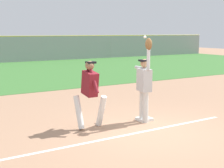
{
  "coord_description": "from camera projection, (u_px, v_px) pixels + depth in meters",
  "views": [
    {
      "loc": [
        -4.85,
        -6.4,
        2.44
      ],
      "look_at": [
        -0.26,
        1.16,
        1.05
      ],
      "focal_mm": 53.57,
      "sensor_mm": 36.0,
      "label": 1
    }
  ],
  "objects": [
    {
      "name": "chalk_foul_line",
      "position": [
        6.0,
        159.0,
        6.45
      ],
      "size": [
        12.0,
        0.34,
        0.01
      ],
      "primitive_type": "cube",
      "rotation": [
        0.0,
        0.0,
        0.02
      ],
      "color": "white",
      "rests_on": "ground_plane"
    },
    {
      "name": "first_base",
      "position": [
        144.0,
        119.0,
        9.25
      ],
      "size": [
        0.38,
        0.38,
        0.08
      ],
      "primitive_type": "cube",
      "rotation": [
        0.0,
        0.0,
        -0.01
      ],
      "color": "white",
      "rests_on": "ground_plane"
    },
    {
      "name": "parked_car_red",
      "position": [
        81.0,
        50.0,
        33.26
      ],
      "size": [
        4.47,
        2.26,
        1.25
      ],
      "rotation": [
        0.0,
        0.0,
        -0.04
      ],
      "color": "#B21E1E",
      "rests_on": "ground_plane"
    },
    {
      "name": "baseball",
      "position": [
        145.0,
        37.0,
        8.75
      ],
      "size": [
        0.07,
        0.07,
        0.07
      ],
      "primitive_type": "sphere",
      "color": "white"
    },
    {
      "name": "parked_car_tan",
      "position": [
        22.0,
        51.0,
        30.96
      ],
      "size": [
        4.42,
        2.16,
        1.25
      ],
      "rotation": [
        0.0,
        0.0,
        0.01
      ],
      "color": "tan",
      "rests_on": "ground_plane"
    },
    {
      "name": "outfield_grass",
      "position": [
        7.0,
        73.0,
        19.8
      ],
      "size": [
        46.02,
        14.15,
        0.01
      ],
      "primitive_type": "cube",
      "color": "#3D7533",
      "rests_on": "ground_plane"
    },
    {
      "name": "ground_plane",
      "position": [
        145.0,
        131.0,
        8.26
      ],
      "size": [
        68.14,
        68.14,
        0.0
      ],
      "primitive_type": "plane",
      "color": "tan"
    },
    {
      "name": "runner",
      "position": [
        90.0,
        90.0,
        8.41
      ],
      "size": [
        0.71,
        0.84,
        1.72
      ],
      "rotation": [
        0.0,
        0.0,
        0.01
      ],
      "color": "white",
      "rests_on": "ground_plane"
    },
    {
      "name": "fielder",
      "position": [
        145.0,
        81.0,
        8.97
      ],
      "size": [
        0.33,
        0.9,
        2.28
      ],
      "rotation": [
        0.0,
        0.0,
        2.97
      ],
      "color": "silver",
      "rests_on": "ground_plane"
    }
  ]
}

